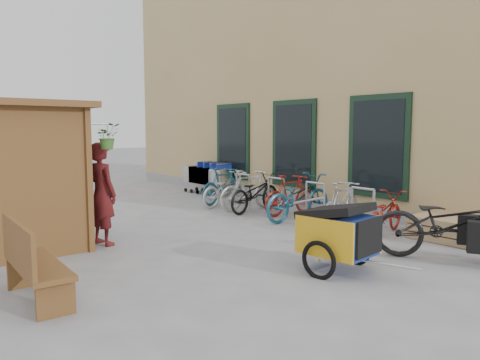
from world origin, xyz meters
TOP-DOWN VIEW (x-y plane):
  - ground at (0.00, 0.00)m, footprint 80.00×80.00m
  - building at (6.49, 4.50)m, footprint 6.07×13.00m
  - kiosk at (-3.28, 2.47)m, footprint 2.49×1.65m
  - bike_rack at (2.30, 2.40)m, footprint 0.05×5.35m
  - pallet_stack at (3.00, -1.40)m, footprint 1.00×1.20m
  - bench at (-3.68, 0.11)m, footprint 0.52×1.51m
  - shopping_carts at (3.00, 6.21)m, footprint 0.55×1.86m
  - child_trailer at (-0.03, -1.31)m, footprint 1.05×1.71m
  - cargo_bike at (1.65, -2.06)m, footprint 1.69×2.23m
  - person_kiosk at (-1.96, 2.18)m, footprint 0.55×0.72m
  - bike_0 at (2.45, -0.40)m, footprint 1.60×0.87m
  - bike_1 at (2.26, 0.47)m, footprint 1.63×0.78m
  - bike_2 at (2.20, 1.59)m, footprint 1.92×0.71m
  - bike_3 at (2.50, 2.14)m, footprint 1.56×0.45m
  - bike_4 at (2.14, 2.96)m, footprint 1.83×0.92m
  - bike_5 at (2.15, 3.22)m, footprint 1.68×0.57m
  - bike_6 at (2.11, 4.04)m, footprint 1.71×0.81m
  - bike_7 at (2.27, 4.41)m, footprint 1.65×0.78m

SIDE VIEW (x-z plane):
  - ground at x=0.00m, z-range 0.00..0.00m
  - pallet_stack at x=3.00m, z-range 0.01..0.41m
  - bike_0 at x=2.45m, z-range 0.00..0.80m
  - bike_6 at x=2.11m, z-range 0.00..0.86m
  - bike_4 at x=2.14m, z-range 0.00..0.92m
  - bike_3 at x=2.50m, z-range 0.00..0.94m
  - bike_1 at x=2.26m, z-range 0.00..0.94m
  - bike_7 at x=2.27m, z-range 0.00..0.96m
  - bench at x=-3.68m, z-range 0.01..0.96m
  - bike_5 at x=2.15m, z-range 0.00..0.99m
  - bike_2 at x=2.20m, z-range 0.00..1.00m
  - bike_rack at x=2.30m, z-range 0.08..0.95m
  - child_trailer at x=-0.03m, z-range 0.05..1.05m
  - cargo_bike at x=1.65m, z-range -0.01..1.12m
  - shopping_carts at x=3.00m, z-range 0.08..1.07m
  - person_kiosk at x=-1.96m, z-range 0.00..1.75m
  - kiosk at x=-3.28m, z-range 0.35..2.75m
  - building at x=6.49m, z-range -0.01..6.99m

